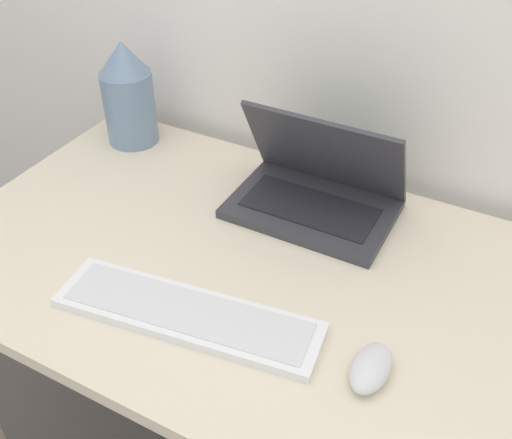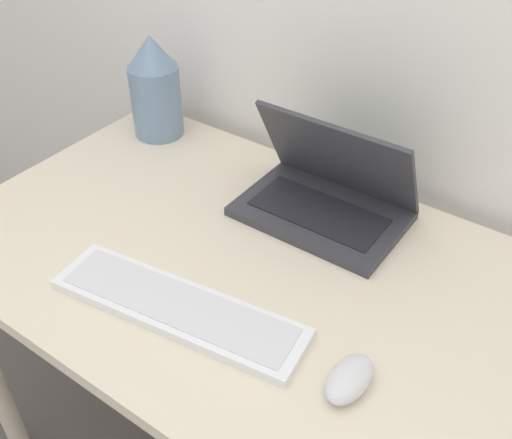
{
  "view_description": "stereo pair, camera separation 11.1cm",
  "coord_description": "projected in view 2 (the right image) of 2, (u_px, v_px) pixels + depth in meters",
  "views": [
    {
      "loc": [
        0.31,
        -0.38,
        1.55
      ],
      "look_at": [
        -0.1,
        0.39,
        0.87
      ],
      "focal_mm": 42.0,
      "sensor_mm": 36.0,
      "label": 1
    },
    {
      "loc": [
        0.41,
        -0.32,
        1.55
      ],
      "look_at": [
        -0.1,
        0.39,
        0.87
      ],
      "focal_mm": 42.0,
      "sensor_mm": 36.0,
      "label": 2
    }
  ],
  "objects": [
    {
      "name": "mouse",
      "position": [
        350.0,
        379.0,
        0.93
      ],
      "size": [
        0.06,
        0.11,
        0.04
      ],
      "color": "silver",
      "rests_on": "desk"
    },
    {
      "name": "vase",
      "position": [
        155.0,
        87.0,
        1.48
      ],
      "size": [
        0.13,
        0.13,
        0.26
      ],
      "color": "slate",
      "rests_on": "desk"
    },
    {
      "name": "desk",
      "position": [
        293.0,
        316.0,
        1.17
      ],
      "size": [
        1.46,
        0.75,
        0.77
      ],
      "color": "beige",
      "rests_on": "ground_plane"
    },
    {
      "name": "laptop",
      "position": [
        327.0,
        194.0,
        1.26
      ],
      "size": [
        0.34,
        0.23,
        0.22
      ],
      "color": "#333338",
      "rests_on": "desk"
    },
    {
      "name": "keyboard",
      "position": [
        178.0,
        307.0,
        1.05
      ],
      "size": [
        0.49,
        0.18,
        0.02
      ],
      "color": "white",
      "rests_on": "desk"
    }
  ]
}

